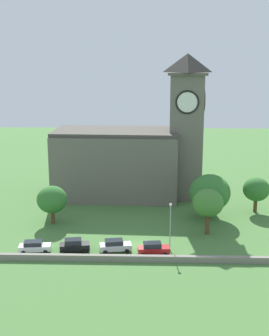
% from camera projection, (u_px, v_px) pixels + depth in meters
% --- Properties ---
extents(ground_plane, '(200.00, 200.00, 0.00)m').
position_uv_depth(ground_plane, '(141.00, 213.00, 84.93)').
color(ground_plane, '#477538').
extents(church, '(29.60, 13.85, 27.87)m').
position_uv_depth(church, '(131.00, 155.00, 93.12)').
color(church, '#666056').
rests_on(church, ground).
extents(quay_barrier, '(59.04, 0.70, 0.89)m').
position_uv_depth(quay_barrier, '(138.00, 258.00, 64.98)').
color(quay_barrier, gray).
rests_on(quay_barrier, ground).
extents(car_white, '(4.72, 2.55, 1.63)m').
position_uv_depth(car_white, '(35.00, 246.00, 68.06)').
color(car_white, silver).
rests_on(car_white, ground).
extents(car_black, '(4.50, 2.68, 1.93)m').
position_uv_depth(car_black, '(74.00, 245.00, 68.05)').
color(car_black, black).
rests_on(car_black, ground).
extents(car_silver, '(4.79, 2.77, 1.79)m').
position_uv_depth(car_silver, '(115.00, 246.00, 68.14)').
color(car_silver, silver).
rests_on(car_silver, ground).
extents(car_red, '(4.63, 2.35, 1.87)m').
position_uv_depth(car_red, '(153.00, 249.00, 66.99)').
color(car_red, red).
rests_on(car_red, ground).
extents(streetlamp_west_mid, '(0.44, 0.44, 7.02)m').
position_uv_depth(streetlamp_west_mid, '(170.00, 219.00, 68.10)').
color(streetlamp_west_mid, '#9EA0A5').
rests_on(streetlamp_west_mid, ground).
extents(tree_riverside_west, '(7.01, 7.01, 7.80)m').
position_uv_depth(tree_riverside_west, '(210.00, 193.00, 81.04)').
color(tree_riverside_west, brown).
rests_on(tree_riverside_west, ground).
extents(tree_churchyard, '(5.05, 5.05, 6.48)m').
position_uv_depth(tree_churchyard, '(52.00, 200.00, 78.70)').
color(tree_churchyard, brown).
rests_on(tree_churchyard, ground).
extents(tree_riverside_east, '(4.75, 4.75, 6.39)m').
position_uv_depth(tree_riverside_east, '(256.00, 189.00, 84.48)').
color(tree_riverside_east, brown).
rests_on(tree_riverside_east, ground).
extents(tree_by_tower, '(4.87, 4.87, 7.33)m').
position_uv_depth(tree_by_tower, '(208.00, 203.00, 73.83)').
color(tree_by_tower, brown).
rests_on(tree_by_tower, ground).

